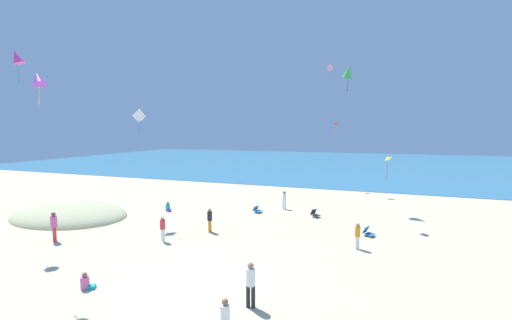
{
  "coord_description": "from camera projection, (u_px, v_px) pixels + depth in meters",
  "views": [
    {
      "loc": [
        6.67,
        -10.49,
        6.36
      ],
      "look_at": [
        0.0,
        8.88,
        4.44
      ],
      "focal_mm": 21.55,
      "sensor_mm": 36.0,
      "label": 1
    }
  ],
  "objects": [
    {
      "name": "kite_green",
      "position": [
        348.0,
        72.0,
        25.23
      ],
      "size": [
        1.35,
        1.36,
        2.17
      ],
      "rotation": [
        0.0,
        0.0,
        0.76
      ],
      "color": "green"
    },
    {
      "name": "beach_chair_far_left",
      "position": [
        315.0,
        214.0,
        22.82
      ],
      "size": [
        0.79,
        0.76,
        0.58
      ],
      "rotation": [
        0.0,
        0.0,
        5.67
      ],
      "color": "black",
      "rests_on": "ground_plane"
    },
    {
      "name": "kite_pink",
      "position": [
        330.0,
        69.0,
        32.64
      ],
      "size": [
        0.72,
        0.41,
        1.79
      ],
      "rotation": [
        0.0,
        0.0,
        0.69
      ],
      "color": "pink"
    },
    {
      "name": "person_4",
      "position": [
        358.0,
        234.0,
        16.55
      ],
      "size": [
        0.38,
        0.38,
        1.44
      ],
      "rotation": [
        0.0,
        0.0,
        2.7
      ],
      "color": "white",
      "rests_on": "ground_plane"
    },
    {
      "name": "person_8",
      "position": [
        86.0,
        283.0,
        12.4
      ],
      "size": [
        0.62,
        0.5,
        0.7
      ],
      "rotation": [
        0.0,
        0.0,
        0.44
      ],
      "color": "#D8599E",
      "rests_on": "ground_plane"
    },
    {
      "name": "person_3",
      "position": [
        168.0,
        208.0,
        24.54
      ],
      "size": [
        0.66,
        0.6,
        0.74
      ],
      "rotation": [
        0.0,
        0.0,
        5.65
      ],
      "color": "#19ADB2",
      "rests_on": "ground_plane"
    },
    {
      "name": "person_2",
      "position": [
        251.0,
        282.0,
        11.04
      ],
      "size": [
        0.4,
        0.4,
        1.68
      ],
      "rotation": [
        0.0,
        0.0,
        4.93
      ],
      "color": "black",
      "rests_on": "ground_plane"
    },
    {
      "name": "ground_plane",
      "position": [
        261.0,
        220.0,
        22.04
      ],
      "size": [
        120.0,
        120.0,
        0.0
      ],
      "primitive_type": "plane",
      "color": "beige"
    },
    {
      "name": "kite_white",
      "position": [
        139.0,
        116.0,
        21.2
      ],
      "size": [
        0.41,
        0.89,
        1.6
      ],
      "rotation": [
        0.0,
        0.0,
        1.32
      ],
      "color": "white"
    },
    {
      "name": "person_1",
      "position": [
        225.0,
        318.0,
        9.13
      ],
      "size": [
        0.29,
        0.29,
        1.42
      ],
      "rotation": [
        0.0,
        0.0,
        3.15
      ],
      "color": "white",
      "rests_on": "ground_plane"
    },
    {
      "name": "beach_chair_near_camera",
      "position": [
        368.0,
        232.0,
        18.69
      ],
      "size": [
        0.81,
        0.77,
        0.58
      ],
      "rotation": [
        0.0,
        0.0,
        5.81
      ],
      "color": "#2370B2",
      "rests_on": "ground_plane"
    },
    {
      "name": "person_7",
      "position": [
        284.0,
        199.0,
        25.08
      ],
      "size": [
        0.38,
        0.38,
        1.49
      ],
      "rotation": [
        0.0,
        0.0,
        1.91
      ],
      "color": "white",
      "rests_on": "ground_plane"
    },
    {
      "name": "kite_magenta",
      "position": [
        17.0,
        57.0,
        17.09
      ],
      "size": [
        0.99,
        0.96,
        1.88
      ],
      "rotation": [
        0.0,
        0.0,
        5.39
      ],
      "color": "#DB3DA8"
    },
    {
      "name": "person_5",
      "position": [
        163.0,
        227.0,
        17.69
      ],
      "size": [
        0.4,
        0.4,
        1.5
      ],
      "rotation": [
        0.0,
        0.0,
        4.22
      ],
      "color": "white",
      "rests_on": "ground_plane"
    },
    {
      "name": "beach_chair_mid_beach",
      "position": [
        257.0,
        210.0,
        24.09
      ],
      "size": [
        0.78,
        0.76,
        0.52
      ],
      "rotation": [
        0.0,
        0.0,
        5.94
      ],
      "color": "#2370B2",
      "rests_on": "ground_plane"
    },
    {
      "name": "dune_mound",
      "position": [
        70.0,
        216.0,
        23.01
      ],
      "size": [
        9.05,
        6.34,
        2.1
      ],
      "primitive_type": "ellipsoid",
      "color": "#C4C18E",
      "rests_on": "ground_plane"
    },
    {
      "name": "ocean_water",
      "position": [
        327.0,
        162.0,
        62.94
      ],
      "size": [
        120.0,
        60.0,
        0.05
      ],
      "primitive_type": "cube",
      "color": "teal",
      "rests_on": "ground_plane"
    },
    {
      "name": "person_6",
      "position": [
        210.0,
        218.0,
        19.37
      ],
      "size": [
        0.31,
        0.31,
        1.52
      ],
      "rotation": [
        0.0,
        0.0,
        0.03
      ],
      "color": "orange",
      "rests_on": "ground_plane"
    },
    {
      "name": "person_0",
      "position": [
        54.0,
        225.0,
        17.69
      ],
      "size": [
        0.48,
        0.48,
        1.73
      ],
      "rotation": [
        0.0,
        0.0,
        0.72
      ],
      "color": "red",
      "rests_on": "ground_plane"
    },
    {
      "name": "kite_red",
      "position": [
        336.0,
        123.0,
        33.67
      ],
      "size": [
        0.51,
        0.44,
        1.47
      ],
      "rotation": [
        0.0,
        0.0,
        0.24
      ],
      "color": "red"
    },
    {
      "name": "kite_purple",
      "position": [
        38.0,
        79.0,
        12.69
      ],
      "size": [
        0.83,
        0.68,
        1.45
      ],
      "rotation": [
        0.0,
        0.0,
        4.41
      ],
      "color": "purple"
    },
    {
      "name": "kite_yellow",
      "position": [
        387.0,
        158.0,
        20.23
      ],
      "size": [
        0.46,
        0.56,
        1.58
      ],
      "rotation": [
        0.0,
        0.0,
        4.81
      ],
      "color": "yellow"
    }
  ]
}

